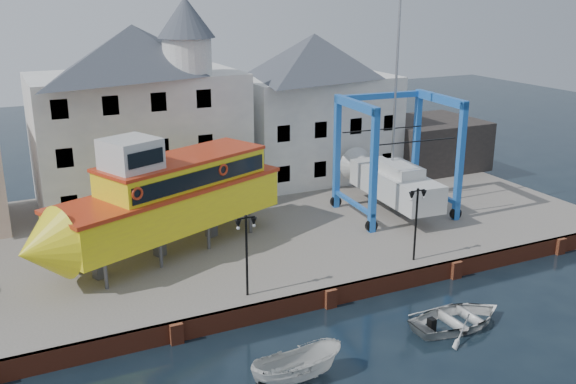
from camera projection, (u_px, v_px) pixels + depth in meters
name	position (u px, v px, depth m)	size (l,w,h in m)	color
ground	(330.00, 307.00, 32.57)	(140.00, 140.00, 0.00)	black
hardstanding	(248.00, 228.00, 41.87)	(44.00, 22.00, 1.00)	#645F57
quay_wall	(329.00, 297.00, 32.51)	(44.00, 0.47, 1.00)	maroon
building_white_main	(140.00, 112.00, 44.16)	(14.00, 8.30, 14.00)	silver
building_white_right	(314.00, 106.00, 50.62)	(12.00, 8.00, 11.20)	silver
shed_dark	(429.00, 143.00, 54.11)	(8.00, 7.00, 4.00)	black
lamp_post_left	(246.00, 235.00, 30.69)	(1.12, 0.32, 4.20)	black
lamp_post_right	(417.00, 206.00, 34.81)	(1.12, 0.32, 4.20)	black
tour_boat	(157.00, 200.00, 35.42)	(16.31, 9.88, 7.02)	#59595E
travel_lift	(389.00, 174.00, 43.33)	(7.38, 10.09, 15.02)	blue
motorboat_a	(297.00, 381.00, 26.42)	(1.52, 4.05, 1.56)	silver
motorboat_b	(458.00, 326.00, 30.76)	(3.53, 4.94, 1.02)	silver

